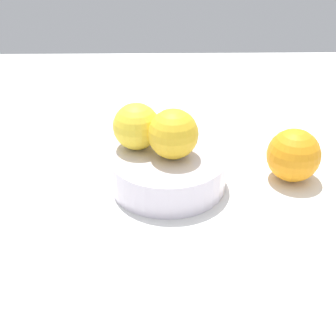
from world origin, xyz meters
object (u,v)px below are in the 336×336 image
object	(u,v)px
fruit_bowl	(168,172)
orange_loose_0	(294,155)
orange_in_bowl_1	(136,126)
orange_in_bowl_0	(173,133)

from	to	relation	value
fruit_bowl	orange_loose_0	xyz separation A→B (cm)	(1.45, -16.34, 1.44)
fruit_bowl	orange_in_bowl_1	size ratio (longest dim) A/B	2.47
orange_in_bowl_0	orange_in_bowl_1	distance (cm)	5.08
fruit_bowl	orange_loose_0	distance (cm)	16.47
fruit_bowl	orange_in_bowl_1	xyz separation A→B (cm)	(2.43, 3.97, 5.30)
orange_in_bowl_0	orange_in_bowl_1	world-z (taller)	orange_in_bowl_0
orange_in_bowl_0	orange_loose_0	world-z (taller)	orange_in_bowl_0
orange_in_bowl_0	orange_loose_0	size ratio (longest dim) A/B	0.90
fruit_bowl	orange_in_bowl_0	distance (cm)	5.47
fruit_bowl	orange_in_bowl_0	world-z (taller)	orange_in_bowl_0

